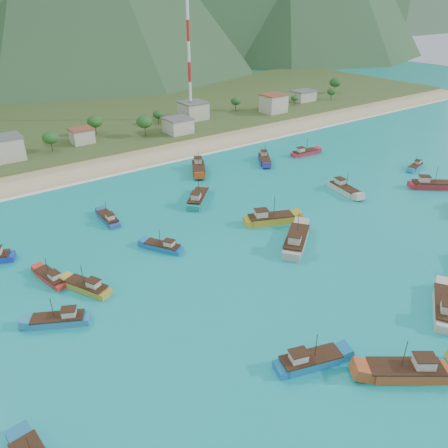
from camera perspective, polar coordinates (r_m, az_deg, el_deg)
ground at (r=92.70m, az=9.47°, el=-4.87°), size 600.00×600.00×0.00m
beach at (r=152.57m, az=-11.92°, el=8.22°), size 400.00×18.00×1.20m
land at (r=207.74m, az=-19.29°, el=12.44°), size 400.00×110.00×2.40m
surf_line at (r=144.40m, az=-10.30°, el=7.26°), size 400.00×2.50×0.08m
village at (r=175.95m, az=-11.20°, el=12.53°), size 206.87×28.71×7.64m
vegetation at (r=169.57m, az=-17.72°, el=11.30°), size 273.81×26.02×8.86m
radio_tower at (r=191.15m, az=-4.57°, el=20.35°), size 1.20×1.20×47.17m
boat_0 at (r=91.86m, az=-21.67°, el=-6.60°), size 4.42×9.12×5.18m
boat_2 at (r=110.86m, az=-14.89°, el=0.62°), size 3.00×9.27×5.43m
boat_4 at (r=71.92m, az=22.74°, el=-17.33°), size 11.77×9.92×7.08m
boat_5 at (r=69.59m, az=11.08°, el=-17.22°), size 10.94×6.14×6.20m
boat_6 at (r=156.30m, az=10.49°, el=9.10°), size 10.37×3.82×6.00m
boat_7 at (r=117.45m, az=-3.41°, el=3.29°), size 11.05×10.91×7.08m
boat_8 at (r=154.12m, az=23.73°, el=6.84°), size 8.46×4.26×4.80m
boat_10 at (r=86.65m, az=26.95°, el=-9.74°), size 12.43×9.67×7.32m
boat_11 at (r=80.39m, az=-20.68°, el=-11.70°), size 9.81×7.01×5.67m
boat_15 at (r=86.74m, az=-17.42°, el=-7.91°), size 6.76×9.87×5.67m
boat_18 at (r=147.62m, az=5.29°, el=8.36°), size 8.63×10.68×6.34m
boat_20 at (r=96.27m, az=-7.97°, el=-3.03°), size 6.81×8.92×5.23m
boat_22 at (r=128.15m, az=15.38°, el=4.41°), size 5.33×11.49×6.54m
boat_23 at (r=106.89m, az=5.99°, el=0.61°), size 12.73×8.09×7.26m
boat_25 at (r=139.43m, az=25.38°, el=4.61°), size 11.48×10.34×7.07m
boat_27 at (r=97.94m, az=9.40°, el=-2.22°), size 13.35×11.37×8.06m
boat_28 at (r=138.99m, az=-3.35°, el=7.27°), size 9.48×12.58×7.35m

